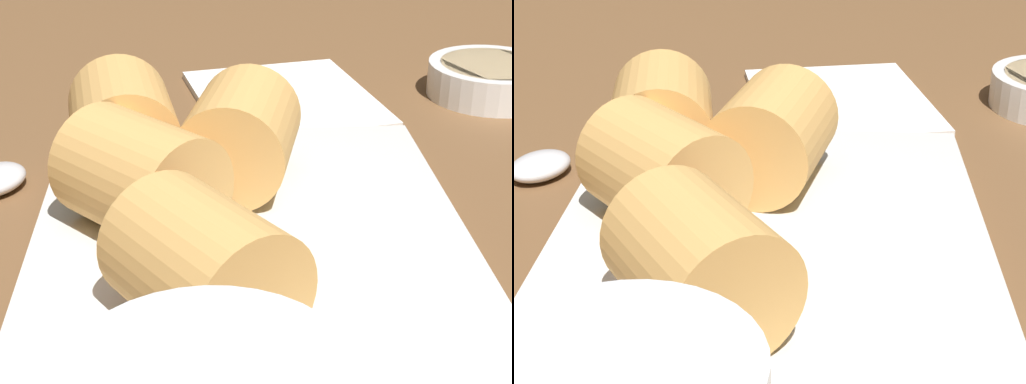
# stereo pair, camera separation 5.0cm
# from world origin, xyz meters

# --- Properties ---
(table_surface) EXTENTS (1.80, 1.40, 0.02)m
(table_surface) POSITION_xyz_m (0.00, 0.00, 0.01)
(table_surface) COLOR brown
(table_surface) RESTS_ON ground
(serving_plate) EXTENTS (0.29, 0.23, 0.01)m
(serving_plate) POSITION_xyz_m (-0.00, 0.03, 0.03)
(serving_plate) COLOR silver
(serving_plate) RESTS_ON table_surface
(roll_front_left) EXTENTS (0.09, 0.08, 0.06)m
(roll_front_left) POSITION_xyz_m (-0.07, 0.02, 0.07)
(roll_front_left) COLOR #DBA356
(roll_front_left) RESTS_ON serving_plate
(roll_front_right) EXTENTS (0.10, 0.09, 0.06)m
(roll_front_right) POSITION_xyz_m (0.08, -0.00, 0.07)
(roll_front_right) COLOR #DBA356
(roll_front_right) RESTS_ON serving_plate
(roll_back_left) EXTENTS (0.09, 0.07, 0.06)m
(roll_back_left) POSITION_xyz_m (-0.09, -0.05, 0.07)
(roll_back_left) COLOR #DBA356
(roll_back_left) RESTS_ON serving_plate
(roll_back_right) EXTENTS (0.10, 0.10, 0.06)m
(roll_back_right) POSITION_xyz_m (-0.01, -0.03, 0.07)
(roll_back_right) COLOR #DBA356
(roll_back_right) RESTS_ON serving_plate
(dipping_bowl_near) EXTENTS (0.10, 0.10, 0.03)m
(dipping_bowl_near) POSITION_xyz_m (-0.24, 0.23, 0.03)
(dipping_bowl_near) COLOR white
(dipping_bowl_near) RESTS_ON table_surface
(napkin) EXTENTS (0.18, 0.16, 0.01)m
(napkin) POSITION_xyz_m (-0.23, 0.07, 0.02)
(napkin) COLOR white
(napkin) RESTS_ON table_surface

